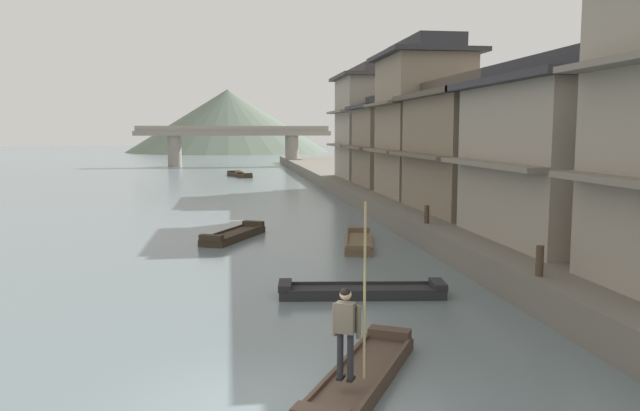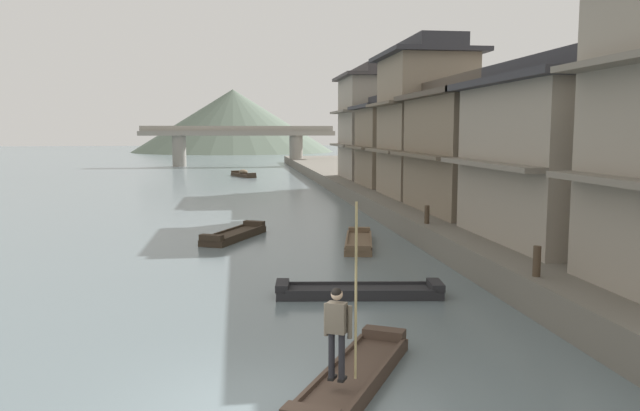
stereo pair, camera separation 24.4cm
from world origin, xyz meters
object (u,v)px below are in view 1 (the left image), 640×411
at_px(boat_moored_second, 234,235).
at_px(house_waterfront_end, 374,124).
at_px(stone_bridge, 234,140).
at_px(boat_moored_nearest, 359,242).
at_px(boatman_person, 347,322).
at_px(house_waterfront_second, 568,152).
at_px(house_waterfront_tall, 477,146).
at_px(boat_foreground_poled, 361,378).
at_px(mooring_post_dock_near, 540,261).
at_px(boat_moored_third, 362,291).
at_px(mooring_post_dock_mid, 427,214).
at_px(house_waterfront_far, 399,141).
at_px(house_waterfront_narrow, 423,120).
at_px(boat_moored_far, 239,174).

bearing_deg(boat_moored_second, house_waterfront_end, 63.07).
bearing_deg(stone_bridge, boat_moored_second, -90.42).
xyz_separation_m(boat_moored_nearest, boat_moored_second, (-5.01, 2.39, 0.02)).
relative_size(boatman_person, house_waterfront_second, 0.38).
height_order(house_waterfront_tall, stone_bridge, house_waterfront_tall).
xyz_separation_m(boat_foreground_poled, mooring_post_dock_near, (5.49, 4.01, 1.19)).
bearing_deg(boat_foreground_poled, house_waterfront_end, 76.72).
distance_m(boat_moored_second, boat_moored_third, 10.75).
height_order(house_waterfront_end, mooring_post_dock_mid, house_waterfront_end).
bearing_deg(house_waterfront_far, boat_moored_nearest, -110.10).
xyz_separation_m(house_waterfront_narrow, mooring_post_dock_near, (-3.08, -20.07, -3.91)).
height_order(house_waterfront_narrow, mooring_post_dock_mid, house_waterfront_narrow).
xyz_separation_m(house_waterfront_narrow, mooring_post_dock_mid, (-3.08, -10.71, -3.94)).
bearing_deg(stone_bridge, house_waterfront_tall, -79.44).
xyz_separation_m(boat_moored_far, mooring_post_dock_mid, (6.85, -40.89, 1.06)).
distance_m(house_waterfront_narrow, house_waterfront_end, 14.47).
bearing_deg(house_waterfront_far, boat_moored_far, 114.56).
relative_size(house_waterfront_end, mooring_post_dock_near, 11.16).
bearing_deg(boat_moored_second, stone_bridge, 89.58).
xyz_separation_m(boatman_person, house_waterfront_end, (9.51, 39.34, 3.79)).
distance_m(boat_moored_third, boat_moored_far, 48.17).
relative_size(boat_moored_nearest, boat_moored_far, 1.04).
bearing_deg(boat_moored_nearest, house_waterfront_second, -38.53).
bearing_deg(house_waterfront_second, house_waterfront_end, 89.77).
xyz_separation_m(mooring_post_dock_mid, stone_bridge, (-7.25, 61.26, 2.22)).
distance_m(boat_moored_nearest, boat_moored_far, 40.54).
bearing_deg(boatman_person, mooring_post_dock_mid, 67.38).
xyz_separation_m(boat_foreground_poled, house_waterfront_narrow, (8.57, 24.08, 5.11)).
distance_m(house_waterfront_second, mooring_post_dock_mid, 6.15).
bearing_deg(house_waterfront_tall, house_waterfront_far, 89.31).
distance_m(house_waterfront_tall, house_waterfront_narrow, 7.24).
distance_m(boat_moored_far, house_waterfront_end, 19.53).
bearing_deg(boat_moored_nearest, boat_foreground_poled, -101.46).
xyz_separation_m(boat_moored_third, house_waterfront_second, (7.66, 2.87, 3.80)).
bearing_deg(house_waterfront_narrow, boat_moored_second, -144.22).
height_order(boat_moored_nearest, boat_moored_second, boat_moored_second).
bearing_deg(mooring_post_dock_mid, house_waterfront_end, 81.84).
bearing_deg(mooring_post_dock_mid, house_waterfront_tall, 45.86).
xyz_separation_m(boat_moored_second, mooring_post_dock_mid, (7.68, -2.96, 1.15)).
distance_m(boat_moored_second, house_waterfront_tall, 11.81).
xyz_separation_m(boat_moored_nearest, house_waterfront_tall, (6.16, 3.04, 3.80)).
xyz_separation_m(boat_moored_nearest, house_waterfront_far, (6.33, 17.30, 3.81)).
bearing_deg(boat_foreground_poled, house_waterfront_narrow, 70.41).
xyz_separation_m(boat_foreground_poled, house_waterfront_second, (8.98, 9.04, 3.79)).
xyz_separation_m(boat_moored_third, house_waterfront_tall, (7.67, 10.81, 3.80)).
xyz_separation_m(house_waterfront_second, mooring_post_dock_mid, (-3.49, 4.33, -2.63)).
height_order(boat_moored_nearest, house_waterfront_end, house_waterfront_end).
relative_size(house_waterfront_far, house_waterfront_end, 0.80).
relative_size(boat_moored_nearest, mooring_post_dock_mid, 6.57).
height_order(boat_moored_nearest, house_waterfront_tall, house_waterfront_tall).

